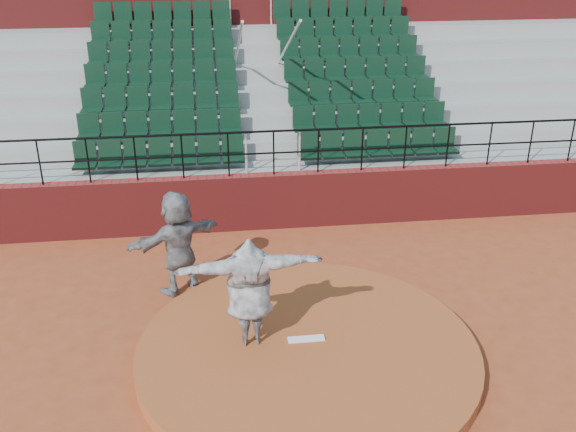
{
  "coord_description": "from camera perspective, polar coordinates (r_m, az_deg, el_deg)",
  "views": [
    {
      "loc": [
        -1.39,
        -8.4,
        6.43
      ],
      "look_at": [
        0.0,
        2.5,
        1.4
      ],
      "focal_mm": 40.0,
      "sensor_mm": 36.0,
      "label": 1
    }
  ],
  "objects": [
    {
      "name": "pitcher",
      "position": [
        10.12,
        -3.46,
        -6.71
      ],
      "size": [
        2.32,
        0.77,
        1.86
      ],
      "primitive_type": "imported",
      "rotation": [
        0.0,
        0.0,
        3.21
      ],
      "color": "black",
      "rests_on": "pitchers_mound"
    },
    {
      "name": "pitching_rubber",
      "position": [
        10.63,
        1.63,
        -10.86
      ],
      "size": [
        0.6,
        0.15,
        0.03
      ],
      "primitive_type": "cube",
      "color": "white",
      "rests_on": "pitchers_mound"
    },
    {
      "name": "seating_deck",
      "position": [
        17.8,
        -2.53,
        8.35
      ],
      "size": [
        24.0,
        5.97,
        4.63
      ],
      "color": "gray",
      "rests_on": "ground"
    },
    {
      "name": "pitchers_mound",
      "position": [
        10.59,
        1.75,
        -11.94
      ],
      "size": [
        5.5,
        5.5,
        0.25
      ],
      "primitive_type": "cylinder",
      "color": "#A24D24",
      "rests_on": "ground"
    },
    {
      "name": "boundary_wall",
      "position": [
        14.66,
        -1.24,
        1.37
      ],
      "size": [
        24.0,
        0.3,
        1.3
      ],
      "primitive_type": "cube",
      "color": "maroon",
      "rests_on": "ground"
    },
    {
      "name": "press_box_facade",
      "position": [
        21.24,
        -3.6,
        16.77
      ],
      "size": [
        24.0,
        3.0,
        7.1
      ],
      "primitive_type": "cube",
      "color": "maroon",
      "rests_on": "ground"
    },
    {
      "name": "wall_railing",
      "position": [
        14.17,
        -1.29,
        6.5
      ],
      "size": [
        24.04,
        0.05,
        1.03
      ],
      "color": "black",
      "rests_on": "boundary_wall"
    },
    {
      "name": "ground",
      "position": [
        10.67,
        1.74,
        -12.48
      ],
      "size": [
        90.0,
        90.0,
        0.0
      ],
      "primitive_type": "plane",
      "color": "#974222",
      "rests_on": "ground"
    },
    {
      "name": "fielder",
      "position": [
        12.12,
        -9.74,
        -2.33
      ],
      "size": [
        1.93,
        1.45,
        2.02
      ],
      "primitive_type": "imported",
      "rotation": [
        0.0,
        0.0,
        3.66
      ],
      "color": "black",
      "rests_on": "ground"
    }
  ]
}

